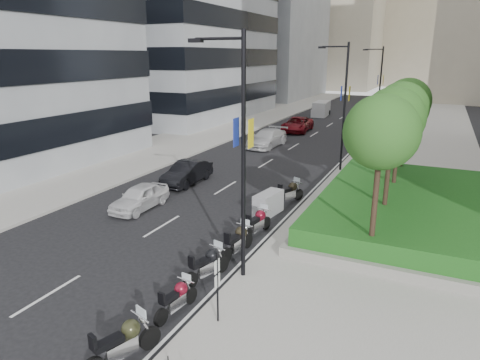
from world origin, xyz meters
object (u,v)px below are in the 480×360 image
Objects in this scene: car_a at (140,197)px; car_d at (297,124)px; motorcycle_6 at (290,192)px; delivery_van at (321,109)px; motorcycle_0 at (123,343)px; lamp_post_0 at (239,148)px; car_b at (187,173)px; motorcycle_5 at (268,204)px; motorcycle_4 at (258,223)px; lamp_post_1 at (343,101)px; motorcycle_1 at (177,298)px; car_c at (267,138)px; lamp_post_2 at (379,85)px; motorcycle_2 at (208,265)px; motorcycle_3 at (238,241)px; parking_sign at (217,284)px.

car_a is 0.70× the size of car_d.
delivery_van reaches higher than motorcycle_6.
motorcycle_0 is 12.51m from car_a.
delivery_van is (-8.62, 45.16, -4.16)m from lamp_post_0.
motorcycle_5 is at bearing -24.14° from car_b.
lamp_post_1 is at bearing 4.80° from motorcycle_4.
delivery_van is (-7.77, 48.15, 0.36)m from motorcycle_1.
car_a is at bearing -123.26° from lamp_post_1.
car_c reaches higher than motorcycle_0.
lamp_post_0 is 1.00× the size of lamp_post_2.
motorcycle_0 is at bearing -54.77° from car_a.
motorcycle_2 is at bearing 20.27° from motorcycle_0.
car_b is 0.81× the size of car_c.
lamp_post_0 is 8.16m from motorcycle_5.
lamp_post_2 reaches higher than motorcycle_5.
motorcycle_6 is at bearing -76.37° from car_d.
motorcycle_2 is 46.44m from delivery_van.
motorcycle_2 is 2.39m from motorcycle_3.
motorcycle_3 is 30.89m from car_d.
delivery_van is (-7.63, 36.25, 0.27)m from motorcycle_6.
delivery_van is (-8.62, 10.16, -4.16)m from lamp_post_2.
motorcycle_0 is (-1.53, -2.62, -0.80)m from parking_sign.
motorcycle_3 is at bearing 7.54° from motorcycle_1.
motorcycle_6 is 0.42× the size of car_c.
motorcycle_5 is at bearing 17.19° from car_a.
lamp_post_0 is 2.26× the size of car_a.
motorcycle_5 reaches higher than motorcycle_3.
motorcycle_3 is 0.51× the size of delivery_van.
motorcycle_4 is 20.15m from car_c.
lamp_post_2 is 3.74× the size of motorcycle_3.
motorcycle_1 is (0.02, 2.62, -0.11)m from motorcycle_0.
car_b is at bearing -94.34° from car_d.
car_a reaches higher than motorcycle_3.
car_c reaches higher than motorcycle_2.
motorcycle_5 is (-2.09, 9.69, -0.85)m from parking_sign.
lamp_post_1 is 11.88m from car_b.
motorcycle_5 is at bearing -83.61° from delivery_van.
lamp_post_0 is at bearing -67.75° from car_c.
motorcycle_0 is 0.42× the size of car_d.
parking_sign is at bearing -77.67° from lamp_post_0.
parking_sign reaches higher than motorcycle_5.
motorcycle_3 is at bearing -84.08° from delivery_van.
car_b is (-8.35, -7.24, -4.33)m from lamp_post_1.
motorcycle_5 is 0.48× the size of car_b.
car_c is (-6.94, 18.92, 0.17)m from motorcycle_4.
delivery_van is (-9.28, 48.16, -0.55)m from parking_sign.
car_d is at bearing 88.89° from car_a.
lamp_post_1 is 18.23m from motorcycle_2.
motorcycle_4 is at bearing 103.00° from lamp_post_0.
motorcycle_6 is at bearing -2.88° from motorcycle_5.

